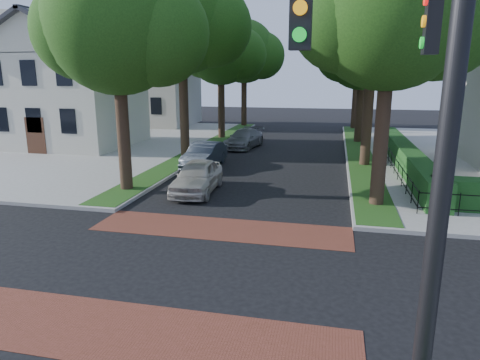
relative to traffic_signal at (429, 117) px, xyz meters
name	(u,v)px	position (x,y,z in m)	size (l,w,h in m)	color
ground	(192,268)	(-4.89, 4.41, -4.71)	(120.00, 120.00, 0.00)	black
sidewalk_nw	(36,142)	(-24.39, 23.41, -4.63)	(30.00, 30.00, 0.15)	gray
crosswalk_far	(221,229)	(-4.89, 7.61, -4.70)	(9.00, 2.20, 0.01)	brown
crosswalk_near	(142,334)	(-4.89, 1.21, -4.70)	(9.00, 2.20, 0.01)	brown
grass_strip_ne	(359,152)	(0.51, 23.51, -4.55)	(1.60, 29.80, 0.02)	#194413
grass_strip_nw	(206,146)	(-10.29, 23.51, -4.55)	(1.60, 29.80, 0.02)	#194413
tree_right_near	(394,8)	(0.72, 11.65, 2.92)	(7.75, 6.67, 10.66)	black
tree_right_mid	(376,23)	(0.72, 19.66, 3.28)	(8.25, 7.09, 11.22)	black
tree_right_far	(364,52)	(0.71, 28.64, 2.20)	(7.25, 6.23, 9.74)	black
tree_right_back	(359,53)	(0.72, 37.64, 2.56)	(7.50, 6.45, 10.20)	black
tree_left_near	(121,26)	(-10.28, 11.64, 2.56)	(7.50, 6.45, 10.20)	black
tree_left_mid	(184,21)	(-10.28, 19.66, 3.64)	(8.00, 6.88, 11.48)	black
tree_left_far	(223,51)	(-10.29, 28.63, 2.41)	(7.00, 6.02, 9.86)	black
tree_left_back	(246,52)	(-10.28, 37.65, 2.70)	(7.75, 6.66, 10.44)	black
hedge_main_road	(405,156)	(2.81, 19.41, -3.96)	(1.00, 18.00, 1.20)	#1A3F16
fence_main_road	(390,158)	(2.01, 19.41, -4.11)	(0.06, 18.00, 0.90)	black
house_left_near	(67,78)	(-20.38, 22.41, 0.33)	(10.00, 9.00, 10.14)	beige
house_left_far	(148,77)	(-20.38, 36.41, 0.33)	(10.00, 9.00, 10.14)	#B5AFA2
traffic_signal	(429,117)	(0.00, 0.00, 0.00)	(2.17, 2.00, 8.00)	black
parked_car_front	(197,177)	(-7.19, 12.03, -3.97)	(1.74, 4.33, 1.47)	#BAB5A8
parked_car_middle	(204,155)	(-8.49, 17.37, -3.99)	(1.51, 4.34, 1.43)	#1F262F
parked_car_rear	(244,139)	(-7.65, 24.52, -4.03)	(1.89, 4.64, 1.35)	slate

